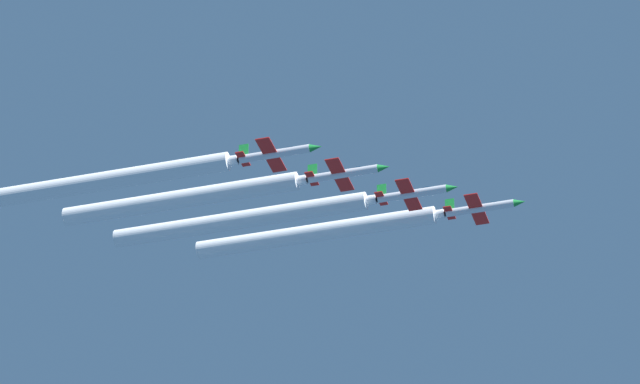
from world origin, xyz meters
name	(u,v)px	position (x,y,z in m)	size (l,w,h in m)	color
jet_lead	(482,208)	(-14.33, 13.02, 180.71)	(9.19, 13.39, 3.22)	silver
jet_second_echelon	(414,193)	(-4.61, 4.34, 178.97)	(9.19, 13.39, 3.22)	silver
jet_third_echelon	(345,173)	(4.96, -4.12, 178.15)	(9.19, 13.39, 3.22)	silver
jet_fourth_echelon	(277,153)	(14.76, -12.00, 176.93)	(9.19, 13.39, 3.22)	silver
smoke_trail_lead	(320,232)	(-14.33, -13.67, 180.68)	(2.89, 41.20, 2.89)	white
smoke_trail_second_echelon	(244,219)	(-4.61, -23.30, 178.93)	(2.89, 43.09, 2.89)	white
smoke_trail_third_echelon	(184,199)	(4.96, -29.95, 178.12)	(2.89, 39.46, 2.89)	white
smoke_trail_fourth_echelon	(115,179)	(14.76, -37.69, 176.90)	(2.89, 39.20, 2.89)	white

